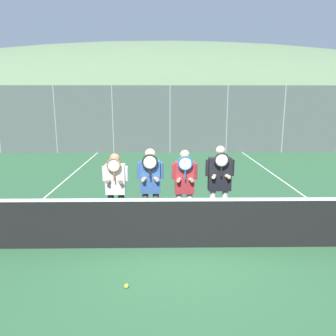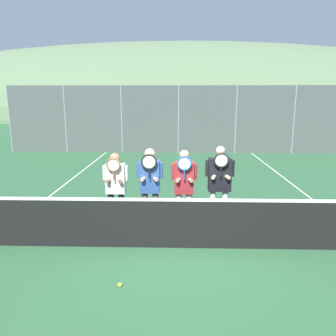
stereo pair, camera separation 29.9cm
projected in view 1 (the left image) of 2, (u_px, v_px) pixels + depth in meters
ground_plane at (182, 247)px, 6.31m from camera, size 120.00×120.00×0.00m
hill_distant at (165, 111)px, 68.51m from camera, size 130.48×72.49×25.37m
clubhouse_building at (182, 113)px, 25.06m from camera, size 18.65×5.50×3.22m
fence_back at (170, 120)px, 16.72m from camera, size 17.59×0.06×3.41m
tennis_net at (182, 223)px, 6.20m from camera, size 10.17×0.09×1.09m
court_line_left_sideline at (42, 200)px, 9.19m from camera, size 0.05×16.00×0.01m
court_line_right_sideline at (309, 199)px, 9.29m from camera, size 0.05×16.00×0.01m
player_leftmost at (116, 185)px, 6.98m from camera, size 0.55×0.34×1.69m
player_center_left at (150, 183)px, 6.86m from camera, size 0.54×0.34×1.80m
player_center_right at (184, 184)px, 6.89m from camera, size 0.54×0.34×1.77m
player_rightmost at (219, 181)px, 6.98m from camera, size 0.61×0.34×1.84m
car_far_left at (101, 131)px, 18.93m from camera, size 4.46×2.01×1.80m
car_left_of_center at (189, 131)px, 18.70m from camera, size 4.03×2.05×1.89m
car_center at (275, 130)px, 18.83m from camera, size 4.33×2.10×1.90m
tennis_ball_on_court at (126, 286)px, 4.96m from camera, size 0.07×0.07×0.07m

